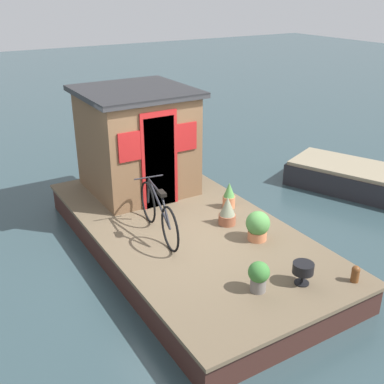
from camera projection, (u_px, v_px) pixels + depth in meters
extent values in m
plane|color=#2D4247|center=(186.00, 251.00, 8.34)|extent=(60.00, 60.00, 0.00)
cube|color=brown|center=(186.00, 227.00, 8.14)|extent=(5.99, 3.02, 0.06)
cube|color=#381E19|center=(186.00, 240.00, 8.25)|extent=(5.87, 2.96, 0.45)
cube|color=brown|center=(137.00, 143.00, 9.23)|extent=(1.88, 1.86, 1.92)
cube|color=#28282B|center=(134.00, 91.00, 8.82)|extent=(2.08, 2.06, 0.10)
cube|color=#144733|center=(160.00, 163.00, 8.52)|extent=(0.04, 0.60, 1.70)
cube|color=maroon|center=(160.00, 160.00, 8.50)|extent=(0.03, 0.72, 1.80)
cube|color=maroon|center=(186.00, 137.00, 8.62)|extent=(0.03, 0.44, 0.52)
cube|color=maroon|center=(130.00, 147.00, 8.10)|extent=(0.03, 0.44, 0.52)
torus|color=black|center=(148.00, 202.00, 8.12)|extent=(0.73, 0.13, 0.73)
torus|color=black|center=(170.00, 229.00, 7.23)|extent=(0.73, 0.13, 0.73)
cylinder|color=black|center=(159.00, 203.00, 7.55)|extent=(0.99, 0.17, 0.50)
cylinder|color=black|center=(155.00, 187.00, 7.60)|extent=(0.64, 0.12, 0.07)
cylinder|color=black|center=(166.00, 212.00, 7.29)|extent=(0.37, 0.09, 0.46)
cylinder|color=black|center=(148.00, 191.00, 7.99)|extent=(0.12, 0.05, 0.47)
cube|color=black|center=(162.00, 193.00, 7.33)|extent=(0.21, 0.13, 0.06)
cylinder|color=black|center=(149.00, 177.00, 7.85)|extent=(0.09, 0.50, 0.02)
cylinder|color=#935138|center=(227.00, 219.00, 8.14)|extent=(0.30, 0.30, 0.18)
cone|color=gray|center=(228.00, 206.00, 8.04)|extent=(0.27, 0.27, 0.33)
cylinder|color=#C6754C|center=(229.00, 202.00, 8.73)|extent=(0.23, 0.23, 0.22)
cone|color=#4C8942|center=(229.00, 190.00, 8.63)|extent=(0.21, 0.21, 0.27)
cylinder|color=#C6754C|center=(257.00, 235.00, 7.65)|extent=(0.31, 0.31, 0.15)
ellipsoid|color=#4C8942|center=(258.00, 223.00, 7.56)|extent=(0.39, 0.39, 0.40)
cylinder|color=slate|center=(258.00, 284.00, 6.36)|extent=(0.22, 0.22, 0.19)
ellipsoid|color=#387533|center=(259.00, 272.00, 6.28)|extent=(0.29, 0.29, 0.29)
cylinder|color=black|center=(303.00, 268.00, 6.44)|extent=(0.29, 0.29, 0.15)
cylinder|color=black|center=(302.00, 278.00, 6.51)|extent=(0.04, 0.04, 0.18)
cylinder|color=black|center=(302.00, 283.00, 6.54)|extent=(0.21, 0.21, 0.02)
cylinder|color=brown|center=(355.00, 276.00, 6.55)|extent=(0.11, 0.11, 0.19)
sphere|color=brown|center=(356.00, 270.00, 6.51)|extent=(0.12, 0.12, 0.12)
cube|color=#232328|center=(353.00, 179.00, 10.75)|extent=(3.12, 2.34, 0.50)
cube|color=gray|center=(354.00, 167.00, 10.63)|extent=(2.99, 2.25, 0.08)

